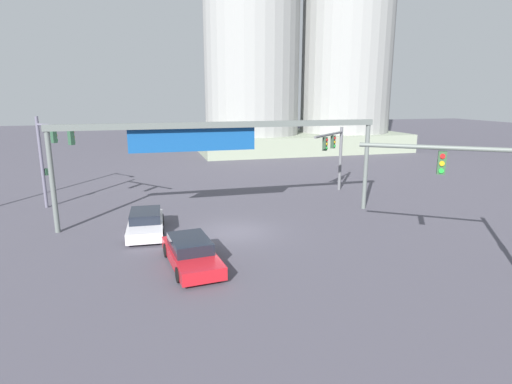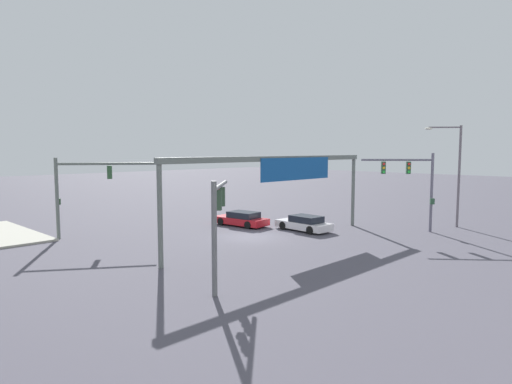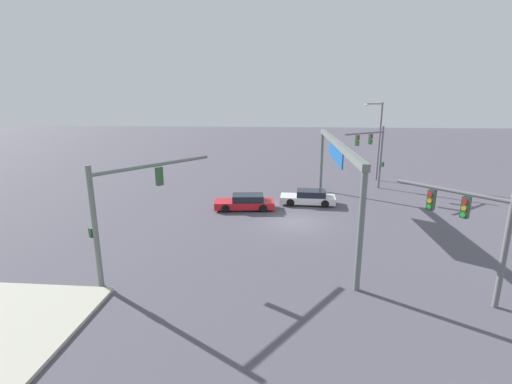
{
  "view_description": "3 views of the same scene",
  "coord_description": "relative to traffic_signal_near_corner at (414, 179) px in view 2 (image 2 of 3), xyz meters",
  "views": [
    {
      "loc": [
        -4.6,
        -21.5,
        7.42
      ],
      "look_at": [
        2.02,
        2.77,
        1.55
      ],
      "focal_mm": 29.12,
      "sensor_mm": 36.0,
      "label": 1
    },
    {
      "loc": [
        22.55,
        22.57,
        6.32
      ],
      "look_at": [
        -1.36,
        -0.86,
        3.15
      ],
      "focal_mm": 31.11,
      "sensor_mm": 36.0,
      "label": 2
    },
    {
      "loc": [
        24.9,
        -0.8,
        8.53
      ],
      "look_at": [
        1.71,
        -2.74,
        2.6
      ],
      "focal_mm": 25.35,
      "sensor_mm": 36.0,
      "label": 3
    }
  ],
  "objects": [
    {
      "name": "traffic_signal_near_corner",
      "position": [
        0.0,
        0.0,
        0.0
      ],
      "size": [
        3.65,
        4.51,
        6.1
      ],
      "rotation": [
        0.0,
        0.0,
        -0.87
      ],
      "color": "slate",
      "rests_on": "ground"
    },
    {
      "name": "overhead_sign_gantry",
      "position": [
        9.87,
        -4.82,
        0.85
      ],
      "size": [
        19.32,
        0.43,
        5.92
      ],
      "color": "#5C6460",
      "rests_on": "ground"
    },
    {
      "name": "ground_plane",
      "position": [
        10.26,
        -7.45,
        -4.11
      ],
      "size": [
        189.94,
        189.94,
        0.0
      ],
      "primitive_type": "plane",
      "color": "#494651"
    },
    {
      "name": "traffic_signal_cross_street",
      "position": [
        19.08,
        -15.9,
        -0.18
      ],
      "size": [
        5.88,
        4.43,
        5.8
      ],
      "rotation": [
        0.0,
        0.0,
        2.54
      ],
      "color": "#5C645F",
      "rests_on": "ground"
    },
    {
      "name": "sedan_car_waiting_far",
      "position": [
        7.44,
        -11.43,
        -3.54
      ],
      "size": [
        2.36,
        4.89,
        1.21
      ],
      "rotation": [
        0.0,
        0.0,
        -1.46
      ],
      "color": "red",
      "rests_on": "ground"
    },
    {
      "name": "traffic_signal_opposite_side",
      "position": [
        19.71,
        -0.17,
        -0.64
      ],
      "size": [
        3.85,
        3.55,
        5.02
      ],
      "rotation": [
        0.0,
        0.0,
        -2.4
      ],
      "color": "#5C5D61",
      "rests_on": "ground"
    },
    {
      "name": "streetlamp_curved_arm",
      "position": [
        -4.37,
        1.43,
        0.76
      ],
      "size": [
        2.06,
        2.37,
        8.32
      ],
      "rotation": [
        0.0,
        0.0,
        -0.87
      ],
      "color": "slate",
      "rests_on": "ground"
    },
    {
      "name": "sedan_car_approaching",
      "position": [
        5.55,
        -6.28,
        -3.54
      ],
      "size": [
        2.09,
        4.63,
        1.21
      ],
      "rotation": [
        0.0,
        0.0,
        -1.62
      ],
      "color": "silver",
      "rests_on": "ground"
    }
  ]
}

